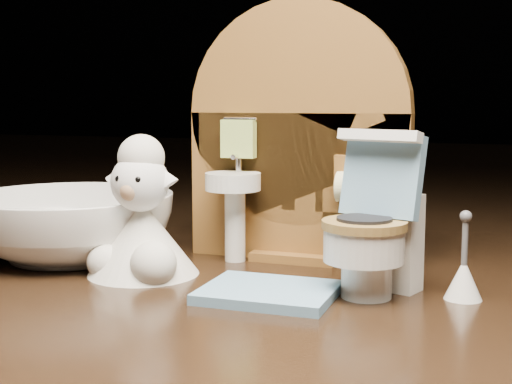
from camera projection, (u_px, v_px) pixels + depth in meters
backdrop_panel at (297, 147)px, 0.41m from camera, size 0.13×0.05×0.15m
toy_toilet at (375, 235)px, 0.34m from camera, size 0.05×0.06×0.08m
bath_mat at (269, 292)px, 0.34m from camera, size 0.06×0.05×0.00m
toilet_brush at (464, 276)px, 0.33m from camera, size 0.02×0.02×0.04m
plush_lamb at (142, 226)px, 0.38m from camera, size 0.06×0.06×0.08m
ceramic_bowl at (70, 226)px, 0.42m from camera, size 0.16×0.16×0.04m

